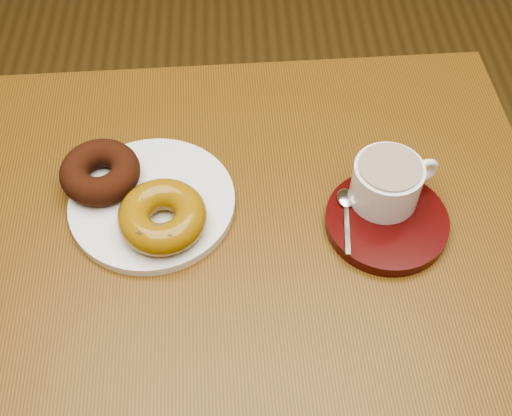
{
  "coord_description": "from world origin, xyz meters",
  "views": [
    {
      "loc": [
        -0.27,
        -0.27,
        1.47
      ],
      "look_at": [
        -0.25,
        0.24,
        0.79
      ],
      "focal_mm": 45.0,
      "sensor_mm": 36.0,
      "label": 1
    }
  ],
  "objects_px": {
    "donut_plate": "(152,203)",
    "coffee_cup": "(388,182)",
    "cafe_table": "(243,266)",
    "saucer": "(386,221)"
  },
  "relations": [
    {
      "from": "donut_plate",
      "to": "coffee_cup",
      "type": "height_order",
      "value": "coffee_cup"
    },
    {
      "from": "cafe_table",
      "to": "donut_plate",
      "type": "distance_m",
      "value": 0.18
    },
    {
      "from": "saucer",
      "to": "donut_plate",
      "type": "bearing_deg",
      "value": 171.55
    },
    {
      "from": "donut_plate",
      "to": "saucer",
      "type": "distance_m",
      "value": 0.31
    },
    {
      "from": "coffee_cup",
      "to": "donut_plate",
      "type": "bearing_deg",
      "value": 161.04
    },
    {
      "from": "cafe_table",
      "to": "saucer",
      "type": "distance_m",
      "value": 0.23
    },
    {
      "from": "cafe_table",
      "to": "coffee_cup",
      "type": "xyz_separation_m",
      "value": [
        0.19,
        0.01,
        0.17
      ]
    },
    {
      "from": "cafe_table",
      "to": "donut_plate",
      "type": "xyz_separation_m",
      "value": [
        -0.12,
        0.02,
        0.13
      ]
    },
    {
      "from": "donut_plate",
      "to": "coffee_cup",
      "type": "xyz_separation_m",
      "value": [
        0.31,
        -0.01,
        0.04
      ]
    },
    {
      "from": "donut_plate",
      "to": "coffee_cup",
      "type": "distance_m",
      "value": 0.31
    }
  ]
}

